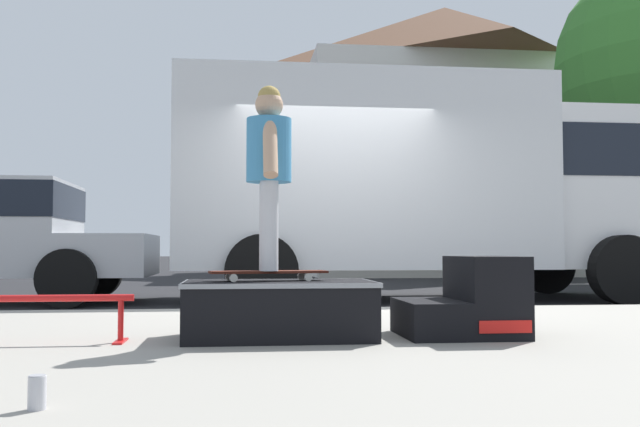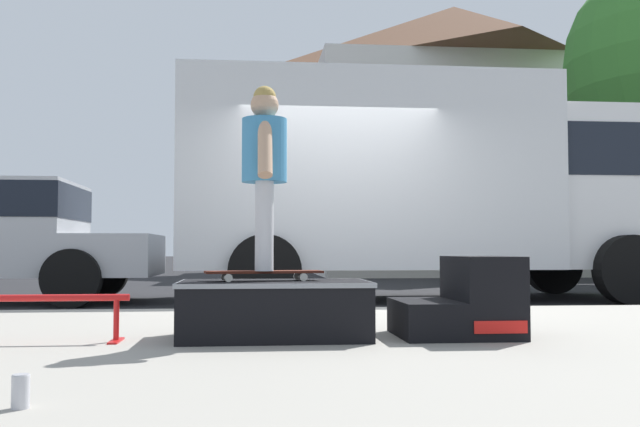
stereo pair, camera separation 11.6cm
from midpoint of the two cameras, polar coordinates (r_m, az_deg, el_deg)
ground_plane at (r=7.85m, az=1.97°, el=-8.08°), size 140.00×140.00×0.00m
sidewalk_slab at (r=4.92m, az=7.29°, el=-10.45°), size 50.00×5.00×0.12m
skate_box at (r=4.78m, az=-4.01°, el=-7.52°), size 1.25×0.75×0.38m
kicker_ramp at (r=5.00m, az=11.13°, el=-7.01°), size 0.79×0.73×0.54m
grind_rail at (r=4.93m, az=-24.57°, el=-6.80°), size 1.59×0.28×0.30m
skateboard at (r=4.79m, az=-4.83°, el=-4.73°), size 0.80×0.32×0.07m
skater_kid at (r=4.82m, az=-4.79°, el=4.18°), size 0.30×0.64×1.25m
soda_can at (r=2.91m, az=-22.78°, el=-13.06°), size 0.07×0.07×0.13m
box_truck at (r=10.32m, az=8.04°, el=2.64°), size 6.91×2.63×3.05m
house_behind at (r=22.79m, az=9.95°, el=6.05°), size 9.54×8.23×8.40m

